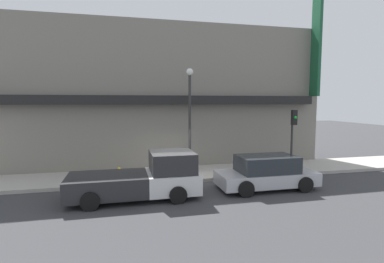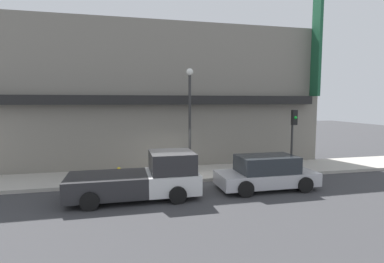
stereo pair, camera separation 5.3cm
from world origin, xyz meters
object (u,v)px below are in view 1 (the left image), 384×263
at_px(fire_hydrant, 119,175).
at_px(traffic_light, 293,129).
at_px(parked_car, 266,173).
at_px(pickup_truck, 143,178).
at_px(street_lamp, 190,108).

height_order(fire_hydrant, traffic_light, traffic_light).
distance_m(parked_car, fire_hydrant, 6.79).
relative_size(pickup_truck, fire_hydrant, 7.56).
distance_m(street_lamp, traffic_light, 5.66).
bearing_deg(traffic_light, parked_car, -140.05).
bearing_deg(pickup_truck, street_lamp, 49.94).
height_order(parked_car, street_lamp, street_lamp).
height_order(street_lamp, traffic_light, street_lamp).
bearing_deg(traffic_light, street_lamp, 171.31).
bearing_deg(parked_car, street_lamp, 134.54).
distance_m(fire_hydrant, traffic_light, 9.32).
xyz_separation_m(street_lamp, traffic_light, (5.48, -0.84, -1.12)).
bearing_deg(fire_hydrant, traffic_light, 0.76).
xyz_separation_m(fire_hydrant, street_lamp, (3.63, 0.96, 3.07)).
bearing_deg(pickup_truck, parked_car, 0.71).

